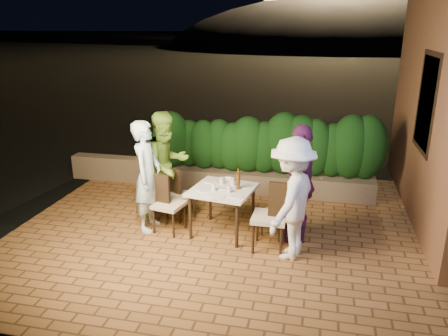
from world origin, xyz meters
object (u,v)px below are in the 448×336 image
(bowl, at_px, (228,180))
(diner_purple, at_px, (300,183))
(chair_right_back, at_px, (277,210))
(dining_table, at_px, (223,211))
(parapet_lamp, at_px, (144,156))
(beer_bottle, at_px, (238,179))
(diner_white, at_px, (292,199))
(chair_right_front, at_px, (269,216))
(diner_blue, at_px, (147,176))
(chair_left_back, at_px, (180,194))
(chair_left_front, at_px, (169,204))
(diner_green, at_px, (167,165))

(bowl, distance_m, diner_purple, 1.19)
(chair_right_back, bearing_deg, dining_table, 34.11)
(dining_table, relative_size, parapet_lamp, 6.54)
(beer_bottle, height_order, diner_white, diner_white)
(chair_right_back, height_order, parapet_lamp, chair_right_back)
(chair_right_front, xyz_separation_m, diner_blue, (-1.97, 0.27, 0.36))
(chair_left_back, distance_m, chair_right_back, 1.69)
(chair_left_front, xyz_separation_m, diner_white, (1.93, -0.37, 0.40))
(chair_left_back, bearing_deg, diner_purple, 18.87)
(chair_left_front, bearing_deg, dining_table, 19.68)
(chair_right_front, bearing_deg, chair_right_back, -97.66)
(dining_table, height_order, chair_right_front, chair_right_front)
(chair_left_back, xyz_separation_m, diner_purple, (1.99, -0.30, 0.47))
(diner_green, bearing_deg, diner_blue, -158.88)
(bowl, bearing_deg, diner_purple, -12.23)
(dining_table, distance_m, beer_bottle, 0.59)
(chair_right_back, xyz_separation_m, diner_green, (-1.91, 0.37, 0.49))
(chair_right_back, height_order, diner_white, diner_white)
(chair_right_front, distance_m, parapet_lamp, 3.69)
(chair_right_front, height_order, parapet_lamp, chair_right_front)
(diner_white, bearing_deg, beer_bottle, -104.83)
(dining_table, distance_m, chair_right_front, 0.87)
(chair_left_front, xyz_separation_m, chair_right_back, (1.68, 0.22, -0.05))
(diner_blue, xyz_separation_m, parapet_lamp, (-0.91, 2.03, -0.32))
(beer_bottle, height_order, parapet_lamp, beer_bottle)
(chair_left_front, bearing_deg, diner_white, 0.48)
(bowl, height_order, diner_green, diner_green)
(diner_green, distance_m, diner_white, 2.37)
(chair_left_front, distance_m, chair_right_back, 1.70)
(beer_bottle, distance_m, parapet_lamp, 3.05)
(dining_table, height_order, chair_right_back, chair_right_back)
(bowl, height_order, chair_left_back, chair_left_back)
(chair_right_back, xyz_separation_m, diner_blue, (-2.04, -0.18, 0.47))
(bowl, bearing_deg, diner_blue, -160.52)
(beer_bottle, xyz_separation_m, chair_right_back, (0.60, 0.06, -0.49))
(chair_right_front, relative_size, diner_purple, 0.58)
(chair_right_front, height_order, diner_green, diner_green)
(beer_bottle, distance_m, bowl, 0.41)
(dining_table, bearing_deg, chair_right_back, 6.41)
(dining_table, height_order, diner_purple, diner_purple)
(diner_purple, bearing_deg, diner_blue, -93.52)
(bowl, relative_size, chair_right_back, 0.22)
(diner_white, height_order, parapet_lamp, diner_white)
(bowl, xyz_separation_m, parapet_lamp, (-2.12, 1.60, -0.20))
(diner_green, bearing_deg, chair_right_front, -80.46)
(chair_right_back, relative_size, diner_purple, 0.47)
(chair_right_front, relative_size, diner_green, 0.58)
(chair_left_front, distance_m, parapet_lamp, 2.42)
(diner_white, xyz_separation_m, diner_purple, (0.08, 0.59, 0.03))
(diner_purple, bearing_deg, bowl, -110.06)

